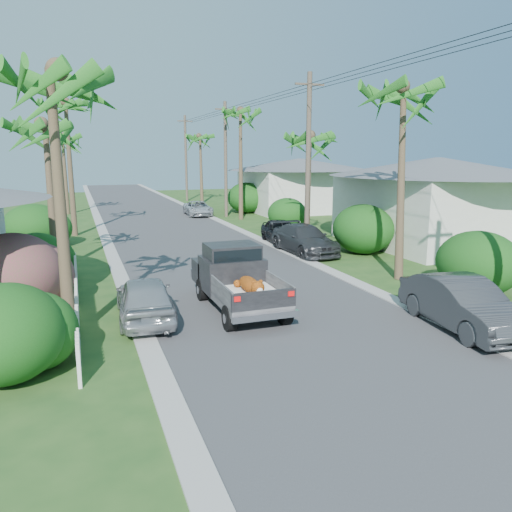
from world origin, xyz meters
name	(u,v)px	position (x,y,z in m)	size (l,w,h in m)	color
ground	(328,352)	(0.00, 0.00, 0.00)	(120.00, 120.00, 0.00)	#244A1C
road	(163,225)	(0.00, 25.00, 0.01)	(8.00, 100.00, 0.02)	#38383A
curb_left	(101,227)	(-4.30, 25.00, 0.03)	(0.60, 100.00, 0.06)	#A5A39E
curb_right	(221,222)	(4.30, 25.00, 0.03)	(0.60, 100.00, 0.06)	#A5A39E
pickup_truck	(235,277)	(-1.06, 4.55, 1.01)	(1.98, 5.12, 2.06)	black
parked_car_rn	(462,304)	(4.43, 0.23, 0.74)	(1.56, 4.48, 1.47)	#313337
parked_car_rm	(304,240)	(5.00, 12.01, 0.71)	(1.99, 4.89, 1.42)	#2D2F32
parked_car_rf	(281,232)	(5.00, 15.07, 0.67)	(1.59, 3.95, 1.34)	black
parked_car_rd	(198,209)	(3.60, 29.36, 0.59)	(1.94, 4.22, 1.17)	silver
parked_car_ln	(145,299)	(-4.05, 4.09, 0.69)	(1.62, 4.03, 1.37)	#A6A8AD
palm_l_a	(50,72)	(-6.20, 3.00, 6.93)	(4.40, 4.40, 8.20)	brown
palm_l_b	(45,125)	(-6.80, 12.00, 6.15)	(4.40, 4.40, 7.40)	brown
palm_l_c	(65,103)	(-6.00, 22.00, 7.91)	(4.40, 4.40, 9.20)	brown
palm_l_d	(62,136)	(-6.50, 34.00, 6.44)	(4.40, 4.40, 7.70)	brown
palm_r_a	(407,88)	(6.30, 6.00, 7.42)	(4.40, 4.40, 8.70)	brown
palm_r_b	(309,136)	(6.60, 15.00, 5.95)	(4.40, 4.40, 7.20)	brown
palm_r_c	(240,111)	(6.20, 26.00, 8.11)	(4.40, 4.40, 9.40)	brown
palm_r_d	(200,136)	(6.50, 40.00, 6.74)	(4.40, 4.40, 8.00)	brown
shrub_l_a	(4,333)	(-7.50, 1.00, 1.10)	(2.60, 2.86, 2.20)	#164112
shrub_l_b	(13,275)	(-7.80, 6.00, 1.30)	(3.00, 3.30, 2.60)	#B41958
shrub_l_c	(37,259)	(-7.40, 10.00, 1.00)	(2.40, 2.64, 2.00)	#164112
shrub_l_d	(34,227)	(-8.00, 18.00, 1.20)	(3.20, 3.52, 2.40)	#164112
shrub_r_a	(478,263)	(7.60, 3.00, 1.15)	(2.80, 3.08, 2.30)	#164112
shrub_r_b	(363,229)	(7.80, 11.00, 1.25)	(3.00, 3.30, 2.50)	#164112
shrub_r_c	(287,214)	(7.50, 20.00, 1.05)	(2.60, 2.86, 2.10)	#164112
shrub_r_d	(246,198)	(8.00, 30.00, 1.30)	(3.20, 3.52, 2.60)	#164112
picket_fence	(77,298)	(-6.00, 5.50, 0.50)	(0.10, 11.00, 1.00)	white
house_right_near	(435,205)	(13.00, 12.00, 2.22)	(8.00, 9.00, 4.80)	silver
house_right_far	(299,187)	(13.00, 30.00, 2.12)	(9.00, 8.00, 4.60)	silver
utility_pole_b	(308,161)	(5.60, 13.00, 4.60)	(1.60, 0.26, 9.00)	brown
utility_pole_c	(226,159)	(5.60, 28.00, 4.60)	(1.60, 0.26, 9.00)	brown
utility_pole_d	(186,158)	(5.60, 43.00, 4.60)	(1.60, 0.26, 9.00)	brown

